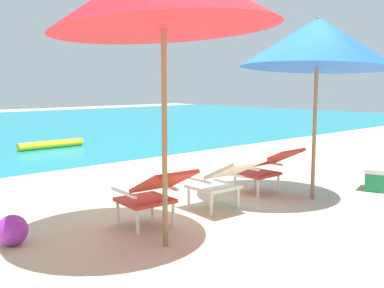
{
  "coord_description": "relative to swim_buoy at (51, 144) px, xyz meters",
  "views": [
    {
      "loc": [
        -3.95,
        -3.99,
        1.51
      ],
      "look_at": [
        0.0,
        0.28,
        0.75
      ],
      "focal_mm": 42.51,
      "sensor_mm": 36.0,
      "label": 1
    }
  ],
  "objects": [
    {
      "name": "ground_plane",
      "position": [
        -0.87,
        -2.16,
        -0.1
      ],
      "size": [
        40.0,
        40.0,
        0.0
      ],
      "primitive_type": "plane",
      "color": "#CCB78E"
    },
    {
      "name": "swim_buoy",
      "position": [
        0.0,
        0.0,
        0.0
      ],
      "size": [
        1.6,
        0.18,
        0.18
      ],
      "primitive_type": "cylinder",
      "rotation": [
        0.0,
        1.57,
        0.0
      ],
      "color": "yellow",
      "rests_on": "ocean_band"
    },
    {
      "name": "beach_umbrella_right",
      "position": [
        0.36,
        -6.91,
        1.94
      ],
      "size": [
        2.21,
        2.19,
        2.41
      ],
      "color": "olive",
      "rests_on": "ground_plane"
    },
    {
      "name": "lounge_chair_left",
      "position": [
        -1.97,
        -6.49,
        0.31
      ],
      "size": [
        0.61,
        0.92,
        0.68
      ],
      "color": "red",
      "rests_on": "ground_plane"
    },
    {
      "name": "cooler_box",
      "position": [
        1.53,
        -7.25,
        0.06
      ],
      "size": [
        0.54,
        0.44,
        0.32
      ],
      "color": "#1E844C",
      "rests_on": "ground_plane"
    },
    {
      "name": "lounge_chair_right",
      "position": [
        0.07,
        -6.36,
        0.31
      ],
      "size": [
        0.55,
        0.87,
        0.68
      ],
      "color": "red",
      "rests_on": "ground_plane"
    },
    {
      "name": "lounge_chair_center",
      "position": [
        -0.95,
        -6.52,
        0.31
      ],
      "size": [
        0.59,
        0.91,
        0.68
      ],
      "color": "silver",
      "rests_on": "ground_plane"
    },
    {
      "name": "beach_ball",
      "position": [
        -3.25,
        -5.95,
        0.05
      ],
      "size": [
        0.29,
        0.29,
        0.29
      ],
      "primitive_type": "sphere",
      "color": "purple",
      "rests_on": "ground_plane"
    }
  ]
}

